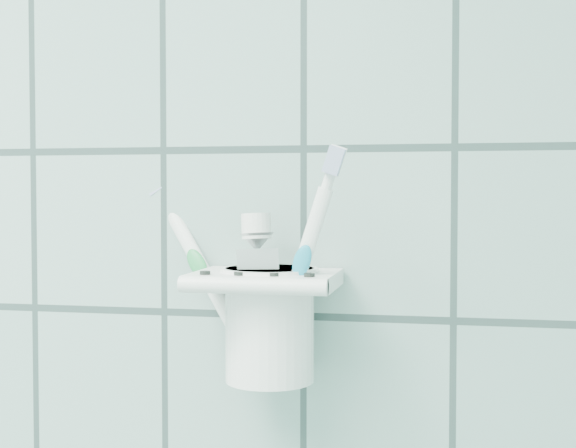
{
  "coord_description": "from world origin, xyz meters",
  "views": [
    {
      "loc": [
        0.8,
        0.49,
        1.36
      ],
      "look_at": [
        0.68,
        1.1,
        1.34
      ],
      "focal_mm": 50.0,
      "sensor_mm": 36.0,
      "label": 1
    }
  ],
  "objects_px": {
    "holder_bracket": "(266,282)",
    "toothbrush_pink": "(256,245)",
    "toothbrush_orange": "(267,255)",
    "cup": "(270,320)",
    "toothpaste_tube": "(261,282)",
    "toothbrush_blue": "(268,255)"
  },
  "relations": [
    {
      "from": "holder_bracket",
      "to": "toothbrush_pink",
      "type": "xyz_separation_m",
      "value": [
        -0.01,
        0.01,
        0.03
      ]
    },
    {
      "from": "toothbrush_pink",
      "to": "toothbrush_orange",
      "type": "relative_size",
      "value": 1.02
    },
    {
      "from": "cup",
      "to": "holder_bracket",
      "type": "bearing_deg",
      "value": -120.72
    },
    {
      "from": "cup",
      "to": "toothbrush_orange",
      "type": "xyz_separation_m",
      "value": [
        0.0,
        -0.02,
        0.06
      ]
    },
    {
      "from": "toothbrush_orange",
      "to": "toothpaste_tube",
      "type": "height_order",
      "value": "toothbrush_orange"
    },
    {
      "from": "toothbrush_orange",
      "to": "holder_bracket",
      "type": "bearing_deg",
      "value": 105.1
    },
    {
      "from": "toothbrush_pink",
      "to": "toothbrush_orange",
      "type": "height_order",
      "value": "toothbrush_pink"
    },
    {
      "from": "toothbrush_orange",
      "to": "toothbrush_blue",
      "type": "bearing_deg",
      "value": 100.7
    },
    {
      "from": "cup",
      "to": "toothpaste_tube",
      "type": "distance_m",
      "value": 0.04
    },
    {
      "from": "toothbrush_blue",
      "to": "toothbrush_pink",
      "type": "bearing_deg",
      "value": -147.41
    },
    {
      "from": "holder_bracket",
      "to": "toothbrush_blue",
      "type": "bearing_deg",
      "value": 98.81
    },
    {
      "from": "holder_bracket",
      "to": "toothpaste_tube",
      "type": "xyz_separation_m",
      "value": [
        -0.0,
        -0.01,
        0.0
      ]
    },
    {
      "from": "toothpaste_tube",
      "to": "holder_bracket",
      "type": "bearing_deg",
      "value": 65.56
    },
    {
      "from": "toothbrush_blue",
      "to": "toothbrush_orange",
      "type": "height_order",
      "value": "toothbrush_orange"
    },
    {
      "from": "holder_bracket",
      "to": "toothbrush_pink",
      "type": "relative_size",
      "value": 0.6
    },
    {
      "from": "toothbrush_pink",
      "to": "toothpaste_tube",
      "type": "relative_size",
      "value": 1.47
    },
    {
      "from": "toothbrush_pink",
      "to": "toothbrush_orange",
      "type": "bearing_deg",
      "value": -56.9
    },
    {
      "from": "holder_bracket",
      "to": "toothbrush_orange",
      "type": "height_order",
      "value": "toothbrush_orange"
    },
    {
      "from": "toothbrush_blue",
      "to": "toothpaste_tube",
      "type": "relative_size",
      "value": 1.39
    },
    {
      "from": "toothbrush_blue",
      "to": "toothpaste_tube",
      "type": "distance_m",
      "value": 0.04
    },
    {
      "from": "holder_bracket",
      "to": "cup",
      "type": "height_order",
      "value": "same"
    },
    {
      "from": "cup",
      "to": "toothbrush_pink",
      "type": "relative_size",
      "value": 0.48
    }
  ]
}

